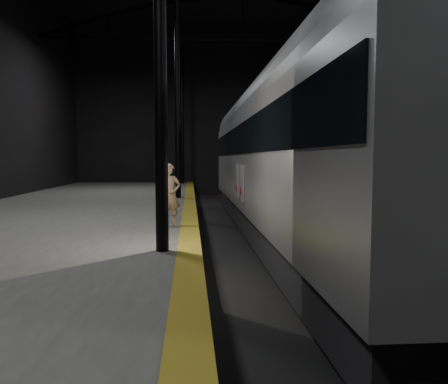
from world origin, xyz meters
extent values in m
plane|color=black|center=(0.00, 0.00, 0.00)|extent=(44.00, 44.00, 0.00)
cube|color=#4D4D4B|center=(-7.50, 0.00, 0.50)|extent=(9.00, 43.80, 1.00)
cube|color=olive|center=(-3.25, 0.00, 1.00)|extent=(0.50, 43.80, 0.01)
cube|color=#3F3328|center=(-0.72, 0.00, 0.17)|extent=(0.08, 43.00, 0.14)
cube|color=#3F3328|center=(0.72, 0.00, 0.17)|extent=(0.08, 43.00, 0.14)
cube|color=black|center=(0.00, 0.00, 0.06)|extent=(2.40, 42.00, 0.12)
cylinder|color=black|center=(-3.80, 8.00, 6.00)|extent=(0.26, 0.26, 10.00)
cylinder|color=black|center=(3.80, 8.00, 6.00)|extent=(0.26, 0.26, 10.00)
cylinder|color=black|center=(-3.80, 20.00, 6.00)|extent=(0.26, 0.26, 10.00)
cylinder|color=black|center=(3.80, 20.00, 6.00)|extent=(0.26, 0.26, 10.00)
cube|color=black|center=(0.00, 14.00, 10.00)|extent=(23.60, 0.15, 0.18)
cube|color=#9A9DA2|center=(0.00, 1.79, 2.75)|extent=(3.13, 21.59, 3.24)
cube|color=black|center=(0.00, 1.79, 0.72)|extent=(2.86, 21.16, 0.92)
cube|color=black|center=(0.00, 1.79, 3.51)|extent=(3.20, 21.27, 0.97)
cylinder|color=slate|center=(0.00, 1.79, 4.37)|extent=(3.07, 21.38, 3.07)
cube|color=black|center=(0.00, -5.77, 0.32)|extent=(1.94, 2.38, 0.38)
cube|color=black|center=(0.00, 9.34, 0.32)|extent=(1.94, 2.38, 0.38)
cube|color=silver|center=(-1.60, 0.71, 2.11)|extent=(0.04, 0.81, 1.13)
cube|color=silver|center=(-1.60, 2.00, 2.11)|extent=(0.04, 0.81, 1.13)
cylinder|color=maroon|center=(-1.62, 0.90, 1.84)|extent=(0.03, 0.28, 0.28)
cylinder|color=maroon|center=(-1.62, 2.20, 1.84)|extent=(0.03, 0.28, 0.28)
imported|color=tan|center=(-3.80, -0.82, 1.87)|extent=(0.74, 0.61, 1.75)
camera|label=1|loc=(-3.22, -12.86, 2.88)|focal=35.00mm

